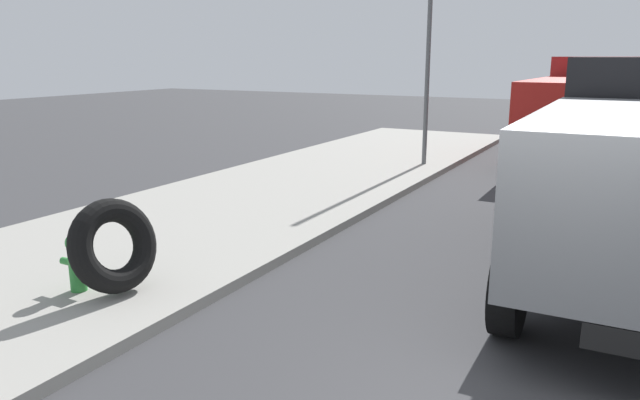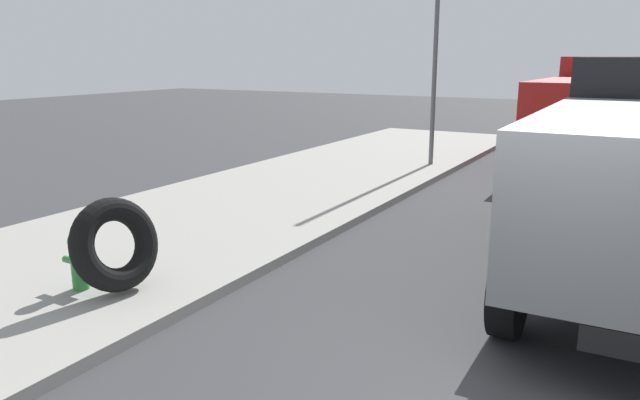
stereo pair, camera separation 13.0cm
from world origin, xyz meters
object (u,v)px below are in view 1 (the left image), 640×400
fire_hydrant (77,261)px  dump_truck_red (584,106)px  street_light_pole (428,51)px  loose_tire (114,246)px

fire_hydrant → dump_truck_red: (14.30, -4.41, 1.07)m
dump_truck_red → street_light_pole: size_ratio=1.18×
fire_hydrant → dump_truck_red: dump_truck_red is taller
dump_truck_red → street_light_pole: (-3.43, 3.61, 1.54)m
dump_truck_red → street_light_pole: street_light_pole is taller
fire_hydrant → dump_truck_red: 15.00m
fire_hydrant → street_light_pole: 11.20m
street_light_pole → dump_truck_red: bearing=-46.5°
street_light_pole → loose_tire: bearing=178.2°
street_light_pole → fire_hydrant: bearing=175.8°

